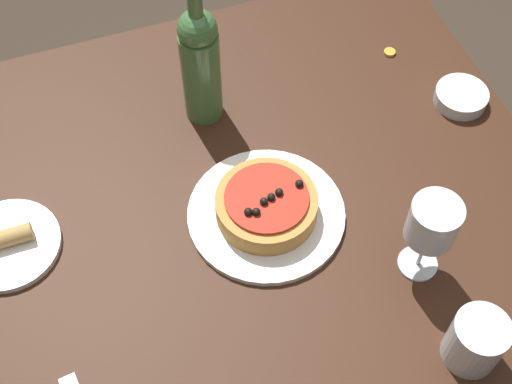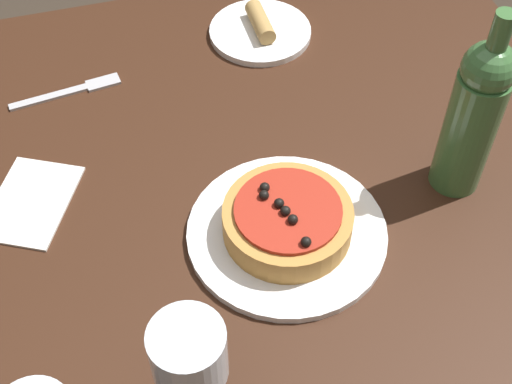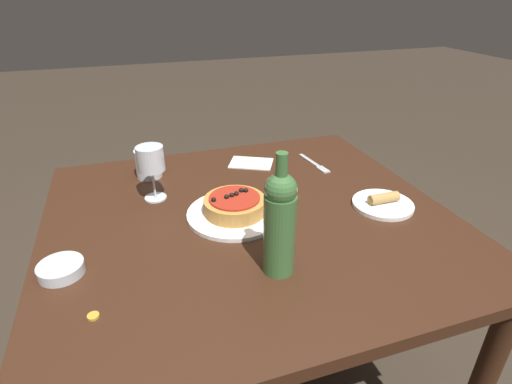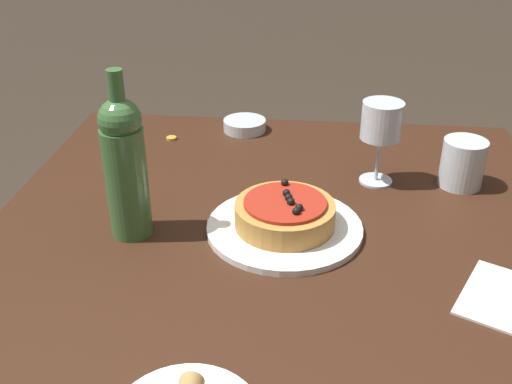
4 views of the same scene
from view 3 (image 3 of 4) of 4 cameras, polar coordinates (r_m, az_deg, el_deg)
name	(u,v)px [view 3 (image 3 of 4)]	position (r m, az deg, el deg)	size (l,w,h in m)	color
dining_table	(249,242)	(1.21, -0.94, -7.18)	(1.14, 1.05, 0.78)	#381E11
dinner_plate	(235,214)	(1.15, -3.03, -3.09)	(0.28, 0.28, 0.01)	white
pizza	(235,205)	(1.14, -3.07, -1.81)	(0.18, 0.18, 0.06)	#BC843D
wine_glass	(151,161)	(1.23, -14.80, 4.36)	(0.08, 0.08, 0.17)	silver
wine_bottle	(280,222)	(0.88, 3.42, -4.29)	(0.07, 0.07, 0.30)	#3D6B38
water_cup	(148,163)	(1.41, -15.15, 3.97)	(0.09, 0.09, 0.10)	silver
side_bowl	(61,269)	(1.04, -26.09, -9.85)	(0.10, 0.10, 0.03)	silver
fork	(315,164)	(1.48, 8.46, 3.93)	(0.04, 0.18, 0.00)	#B7B7BC
side_plate	(383,203)	(1.25, 17.67, -1.54)	(0.18, 0.18, 0.04)	white
paper_napkin	(251,163)	(1.48, -0.69, 4.15)	(0.19, 0.17, 0.00)	silver
bottle_cap	(93,316)	(0.90, -22.22, -16.09)	(0.02, 0.02, 0.01)	gold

